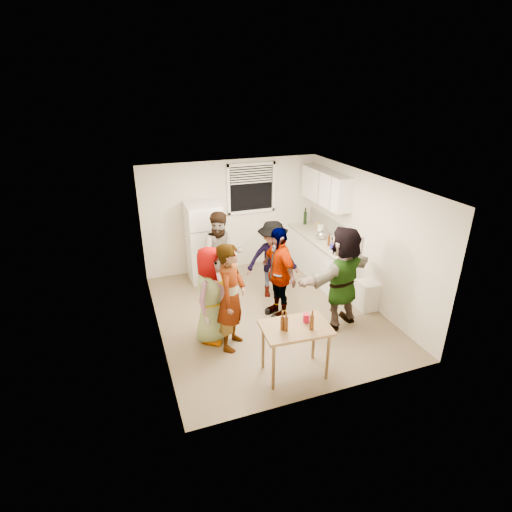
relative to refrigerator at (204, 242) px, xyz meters
name	(u,v)px	position (x,y,z in m)	size (l,w,h in m)	color
room	(268,313)	(0.75, -1.88, -0.85)	(4.00, 4.50, 2.50)	beige
window	(251,188)	(1.20, 0.33, 1.00)	(1.12, 0.10, 1.06)	white
refrigerator	(204,242)	(0.00, 0.00, 0.00)	(0.70, 0.70, 1.70)	white
counter_lower	(320,257)	(2.45, -0.73, -0.42)	(0.60, 2.20, 0.86)	white
countertop	(322,238)	(2.45, -0.73, 0.03)	(0.64, 2.22, 0.04)	beige
backsplash	(334,228)	(2.74, -0.73, 0.23)	(0.03, 2.20, 0.36)	beige
upper_cabinets	(326,188)	(2.58, -0.53, 1.10)	(0.34, 1.60, 0.70)	white
kettle	(321,239)	(2.40, -0.81, 0.05)	(0.25, 0.21, 0.21)	silver
paper_towel	(320,237)	(2.43, -0.69, 0.05)	(0.13, 0.13, 0.27)	white
wine_bottle	(305,224)	(2.50, 0.20, 0.05)	(0.08, 0.08, 0.30)	black
beer_bottle_counter	(329,246)	(2.35, -1.21, 0.05)	(0.05, 0.05, 0.20)	#47230C
blue_cup	(332,249)	(2.33, -1.39, 0.05)	(0.09, 0.09, 0.12)	#2921BC
picture_frame	(318,225)	(2.67, -0.15, 0.12)	(0.02, 0.17, 0.14)	gold
trash_bin	(368,296)	(2.62, -2.34, -0.60)	(0.38, 0.38, 0.56)	silver
serving_table	(294,373)	(0.50, -3.57, -0.85)	(0.97, 0.65, 0.82)	brown
beer_bottle_table	(282,329)	(0.29, -3.57, -0.03)	(0.06, 0.06, 0.22)	#47230C
red_cup	(306,322)	(0.69, -3.51, -0.03)	(0.10, 0.10, 0.13)	#A20824
guest_grey	(213,338)	(-0.42, -2.29, -0.85)	(0.82, 1.67, 0.53)	#9C9C9C
guest_stripe	(233,345)	(-0.16, -2.60, -0.85)	(0.66, 1.81, 0.43)	#141933
guest_back_left	(223,293)	(0.17, -0.84, -0.85)	(0.85, 1.75, 0.66)	#503921
guest_back_right	(272,295)	(1.08, -1.24, -0.85)	(1.03, 1.59, 0.59)	#3A3A3F
guest_black	(277,314)	(0.90, -1.96, -0.85)	(1.01, 1.73, 0.42)	black
guest_orange	(338,323)	(1.82, -2.63, -0.85)	(1.72, 1.86, 0.55)	#BA614A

